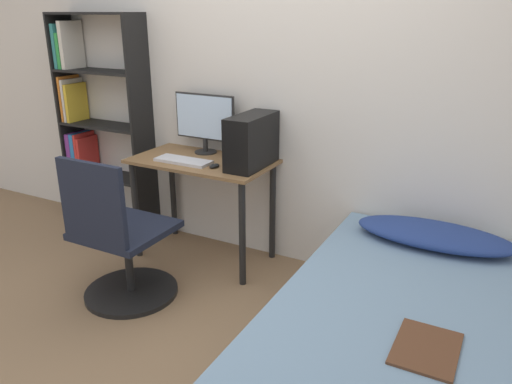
# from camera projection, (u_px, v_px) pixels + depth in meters

# --- Properties ---
(ground_plane) EXTENTS (14.00, 14.00, 0.00)m
(ground_plane) POSITION_uv_depth(u_px,v_px,m) (160.00, 361.00, 2.56)
(ground_plane) COLOR #846647
(wall_back) EXTENTS (8.00, 0.05, 2.50)m
(wall_back) POSITION_uv_depth(u_px,v_px,m) (280.00, 83.00, 3.29)
(wall_back) COLOR silver
(wall_back) RESTS_ON ground_plane
(desk) EXTENTS (0.97, 0.54, 0.73)m
(desk) POSITION_uv_depth(u_px,v_px,m) (203.00, 178.00, 3.46)
(desk) COLOR brown
(desk) RESTS_ON ground_plane
(bookshelf) EXTENTS (0.78, 0.25, 1.69)m
(bookshelf) POSITION_uv_depth(u_px,v_px,m) (93.00, 132.00, 4.03)
(bookshelf) COLOR black
(bookshelf) RESTS_ON ground_plane
(office_chair) EXTENTS (0.58, 0.58, 0.94)m
(office_chair) POSITION_uv_depth(u_px,v_px,m) (120.00, 247.00, 3.01)
(office_chair) COLOR black
(office_chair) RESTS_ON ground_plane
(bed) EXTENTS (1.14, 1.88, 0.45)m
(bed) POSITION_uv_depth(u_px,v_px,m) (401.00, 343.00, 2.35)
(bed) COLOR #4C3D2D
(bed) RESTS_ON ground_plane
(pillow) EXTENTS (0.87, 0.36, 0.11)m
(pillow) POSITION_uv_depth(u_px,v_px,m) (434.00, 235.00, 2.81)
(pillow) COLOR navy
(pillow) RESTS_ON bed
(magazine) EXTENTS (0.24, 0.32, 0.01)m
(magazine) POSITION_uv_depth(u_px,v_px,m) (426.00, 348.00, 1.94)
(magazine) COLOR #56331E
(magazine) RESTS_ON bed
(monitor) EXTENTS (0.48, 0.16, 0.42)m
(monitor) POSITION_uv_depth(u_px,v_px,m) (205.00, 120.00, 3.51)
(monitor) COLOR black
(monitor) RESTS_ON desk
(keyboard) EXTENTS (0.39, 0.15, 0.02)m
(keyboard) POSITION_uv_depth(u_px,v_px,m) (183.00, 161.00, 3.36)
(keyboard) COLOR silver
(keyboard) RESTS_ON desk
(pc_tower) EXTENTS (0.19, 0.44, 0.34)m
(pc_tower) POSITION_uv_depth(u_px,v_px,m) (252.00, 141.00, 3.22)
(pc_tower) COLOR black
(pc_tower) RESTS_ON desk
(mouse) EXTENTS (0.06, 0.09, 0.02)m
(mouse) POSITION_uv_depth(u_px,v_px,m) (214.00, 166.00, 3.25)
(mouse) COLOR black
(mouse) RESTS_ON desk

